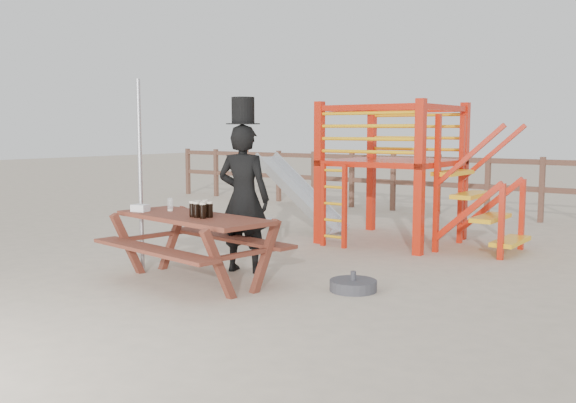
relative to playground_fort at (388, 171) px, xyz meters
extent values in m
plane|color=#C5B399|center=(-0.12, -3.58, -1.07)|extent=(60.00, 60.00, 0.00)
cube|color=brown|center=(-0.12, 3.42, 0.03)|extent=(15.00, 0.06, 0.10)
cube|color=brown|center=(-0.12, 3.42, -0.47)|extent=(15.00, 0.06, 0.10)
cube|color=brown|center=(-7.62, 3.42, -0.47)|extent=(0.09, 0.09, 1.20)
cube|color=brown|center=(-6.62, 3.42, -0.47)|extent=(0.09, 0.09, 1.20)
cube|color=brown|center=(-5.62, 3.42, -0.47)|extent=(0.09, 0.09, 1.20)
cube|color=brown|center=(-4.62, 3.42, -0.47)|extent=(0.09, 0.09, 1.20)
cube|color=brown|center=(-3.62, 3.42, -0.47)|extent=(0.09, 0.09, 1.20)
cube|color=brown|center=(-2.62, 3.42, -0.47)|extent=(0.09, 0.09, 1.20)
cube|color=brown|center=(-1.62, 3.42, -0.47)|extent=(0.09, 0.09, 1.20)
cube|color=brown|center=(-0.62, 3.42, -0.47)|extent=(0.09, 0.09, 1.20)
cube|color=brown|center=(0.38, 3.42, -0.47)|extent=(0.09, 0.09, 1.20)
cube|color=brown|center=(1.38, 3.42, -0.47)|extent=(0.09, 0.09, 1.20)
cube|color=red|center=(-0.72, -0.78, -0.02)|extent=(0.12, 0.12, 2.10)
cube|color=red|center=(0.88, -0.78, -0.02)|extent=(0.12, 0.12, 2.10)
cube|color=red|center=(-0.72, 0.82, -0.02)|extent=(0.12, 0.12, 2.10)
cube|color=red|center=(0.88, 0.82, -0.02)|extent=(0.12, 0.12, 2.10)
cube|color=red|center=(0.08, 0.02, 0.13)|extent=(1.72, 1.72, 0.08)
cube|color=red|center=(0.08, -0.78, 0.93)|extent=(1.60, 0.08, 0.08)
cube|color=red|center=(0.08, 0.82, 0.93)|extent=(1.60, 0.08, 0.08)
cube|color=red|center=(-0.72, 0.02, 0.93)|extent=(0.08, 1.60, 0.08)
cube|color=red|center=(0.88, 0.02, 0.93)|extent=(0.08, 1.60, 0.08)
cylinder|color=yellow|center=(0.08, -0.78, 0.31)|extent=(1.50, 0.05, 0.05)
cylinder|color=yellow|center=(0.08, 0.82, 0.31)|extent=(1.50, 0.05, 0.05)
cylinder|color=yellow|center=(0.08, -0.78, 0.49)|extent=(1.50, 0.05, 0.05)
cylinder|color=yellow|center=(0.08, 0.82, 0.49)|extent=(1.50, 0.05, 0.05)
cylinder|color=yellow|center=(0.08, -0.78, 0.67)|extent=(1.50, 0.05, 0.05)
cylinder|color=yellow|center=(0.08, 0.82, 0.67)|extent=(1.50, 0.05, 0.05)
cylinder|color=yellow|center=(0.08, -0.78, 0.85)|extent=(1.50, 0.05, 0.05)
cylinder|color=yellow|center=(0.08, 0.82, 0.85)|extent=(1.50, 0.05, 0.05)
cube|color=red|center=(-0.55, -0.93, -0.47)|extent=(0.06, 0.06, 1.20)
cube|color=red|center=(-0.19, -0.93, -0.47)|extent=(0.06, 0.06, 1.20)
cylinder|color=yellow|center=(-0.37, -0.93, -0.92)|extent=(0.36, 0.04, 0.04)
cylinder|color=yellow|center=(-0.37, -0.93, -0.68)|extent=(0.36, 0.04, 0.04)
cylinder|color=yellow|center=(-0.37, -0.93, -0.44)|extent=(0.36, 0.04, 0.04)
cylinder|color=yellow|center=(-0.37, -0.93, -0.20)|extent=(0.36, 0.04, 0.04)
cylinder|color=yellow|center=(-0.37, -0.93, 0.04)|extent=(0.36, 0.04, 0.04)
cube|color=yellow|center=(1.03, 0.02, 0.01)|extent=(0.30, 0.90, 0.06)
cube|color=yellow|center=(1.31, 0.02, -0.29)|extent=(0.30, 0.90, 0.06)
cube|color=yellow|center=(1.59, 0.02, -0.59)|extent=(0.30, 0.90, 0.06)
cube|color=yellow|center=(1.87, 0.02, -0.89)|extent=(0.30, 0.90, 0.06)
cube|color=red|center=(1.43, -0.43, -0.47)|extent=(0.95, 0.08, 0.86)
cube|color=red|center=(1.43, 0.47, -0.47)|extent=(0.95, 0.08, 0.86)
cube|color=silver|center=(-1.62, 0.02, -0.45)|extent=(1.53, 0.55, 1.21)
cube|color=silver|center=(-1.62, -0.25, -0.41)|extent=(1.58, 0.04, 1.28)
cube|color=silver|center=(-1.62, 0.29, -0.41)|extent=(1.58, 0.04, 1.28)
cube|color=silver|center=(-2.52, 0.02, -0.97)|extent=(0.35, 0.55, 0.05)
cube|color=brown|center=(-0.48, -3.68, -0.35)|extent=(2.02, 0.99, 0.05)
cube|color=brown|center=(-0.56, -4.21, -0.64)|extent=(1.95, 0.54, 0.04)
cube|color=brown|center=(-0.41, -3.16, -0.64)|extent=(1.95, 0.54, 0.04)
cube|color=brown|center=(-1.30, -3.57, -0.72)|extent=(0.24, 1.16, 0.70)
cube|color=brown|center=(0.33, -3.80, -0.72)|extent=(0.24, 1.16, 0.70)
imported|color=black|center=(-0.38, -2.94, -0.20)|extent=(0.73, 0.57, 1.75)
cube|color=#0B801D|center=(-0.41, -2.80, 0.01)|extent=(0.07, 0.04, 0.41)
cylinder|color=black|center=(-0.38, -2.94, 0.69)|extent=(0.40, 0.40, 0.01)
cylinder|color=black|center=(-0.38, -2.94, 0.84)|extent=(0.27, 0.27, 0.30)
cube|color=white|center=(-0.41, -2.81, 0.95)|extent=(0.14, 0.04, 0.04)
cylinder|color=#B2B2B7|center=(-1.36, -3.65, 0.06)|extent=(0.05, 0.05, 2.27)
cylinder|color=#3B3A40|center=(1.15, -2.98, -1.01)|extent=(0.50, 0.50, 0.11)
cylinder|color=#3B3A40|center=(1.15, -2.98, -0.91)|extent=(0.06, 0.06, 0.10)
cube|color=white|center=(-1.22, -3.79, -0.28)|extent=(0.21, 0.18, 0.08)
cylinder|color=black|center=(-0.40, -3.77, -0.25)|extent=(0.07, 0.07, 0.15)
cylinder|color=beige|center=(-0.40, -3.77, -0.16)|extent=(0.07, 0.07, 0.02)
cylinder|color=black|center=(-0.32, -3.79, -0.25)|extent=(0.07, 0.07, 0.15)
cylinder|color=beige|center=(-0.32, -3.79, -0.16)|extent=(0.07, 0.07, 0.02)
cylinder|color=black|center=(-0.22, -3.80, -0.25)|extent=(0.07, 0.07, 0.15)
cylinder|color=beige|center=(-0.22, -3.80, -0.16)|extent=(0.07, 0.07, 0.02)
cylinder|color=black|center=(-0.40, -3.68, -0.25)|extent=(0.07, 0.07, 0.15)
cylinder|color=beige|center=(-0.40, -3.68, -0.16)|extent=(0.07, 0.07, 0.02)
cylinder|color=black|center=(-0.31, -3.69, -0.25)|extent=(0.07, 0.07, 0.15)
cylinder|color=beige|center=(-0.31, -3.69, -0.16)|extent=(0.07, 0.07, 0.02)
cylinder|color=black|center=(-0.22, -3.70, -0.25)|extent=(0.07, 0.07, 0.15)
cylinder|color=beige|center=(-0.22, -3.70, -0.16)|extent=(0.07, 0.07, 0.02)
cylinder|color=black|center=(-0.38, -3.59, -0.25)|extent=(0.07, 0.07, 0.15)
cylinder|color=beige|center=(-0.38, -3.59, -0.16)|extent=(0.07, 0.07, 0.02)
cylinder|color=silver|center=(-0.98, -3.55, -0.25)|extent=(0.07, 0.07, 0.15)
cylinder|color=beige|center=(-0.98, -3.55, -0.31)|extent=(0.06, 0.06, 0.02)
camera|label=1|loc=(4.47, -8.72, 0.61)|focal=40.00mm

